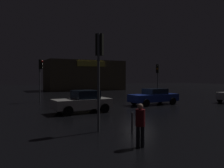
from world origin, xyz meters
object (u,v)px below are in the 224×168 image
Objects in this scene: car_crossing at (154,97)px; store_building at (85,75)px; car_far at (83,102)px; traffic_signal_main at (41,70)px; traffic_signal_cross_left at (157,73)px; traffic_signal_cross_right at (99,57)px; pedestrian at (140,122)px.

store_building is at bearing 84.31° from car_crossing.
car_crossing is (7.24, 1.59, -0.04)m from car_far.
car_far is (1.45, -8.21, -2.44)m from traffic_signal_main.
traffic_signal_cross_left is (2.27, -19.45, 0.25)m from store_building.
car_far is at bearing 78.34° from traffic_signal_cross_right.
traffic_signal_main reaches higher than car_crossing.
store_building is 9.17× the size of pedestrian.
pedestrian is (-12.90, -15.98, -2.12)m from traffic_signal_cross_left.
store_building is 21.72m from traffic_signal_main.
store_building reaches higher than car_far.
car_crossing is 13.02m from pedestrian.
traffic_signal_cross_right reaches higher than traffic_signal_cross_left.
pedestrian is (0.30, -2.93, -2.51)m from traffic_signal_cross_right.
car_far and pedestrian have the same top height.
car_crossing is (8.40, 7.26, -2.67)m from traffic_signal_cross_right.
store_building reaches higher than pedestrian.
traffic_signal_cross_right is (-10.92, -32.49, 0.64)m from store_building.
car_crossing is at bearing -95.69° from store_building.
traffic_signal_main is 0.89× the size of car_crossing.
car_far is 8.65m from pedestrian.
traffic_signal_cross_right reaches higher than car_crossing.
car_far reaches higher than car_crossing.
traffic_signal_main reaches higher than traffic_signal_cross_left.
car_crossing is 3.01× the size of pedestrian.
traffic_signal_cross_right reaches higher than pedestrian.
traffic_signal_main reaches higher than pedestrian.
store_building is 3.58× the size of traffic_signal_cross_left.
traffic_signal_cross_left is 0.97× the size of car_far.
traffic_signal_cross_left is at bearing 44.67° from traffic_signal_cross_right.
car_far is 2.64× the size of pedestrian.
store_building reaches higher than traffic_signal_cross_right.
traffic_signal_main is 16.99m from pedestrian.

